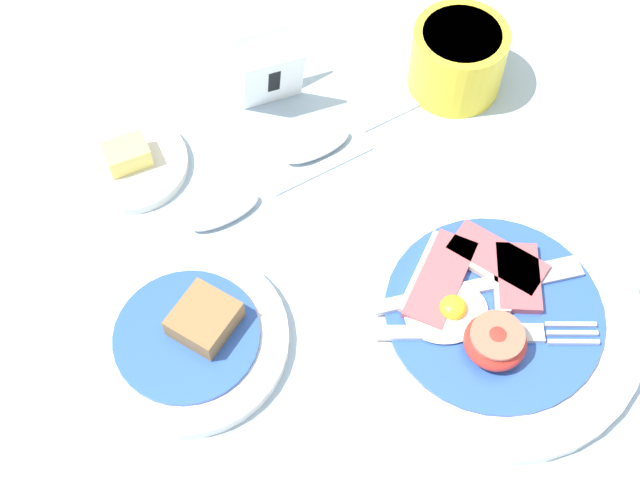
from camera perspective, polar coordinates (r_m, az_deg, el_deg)
name	(u,v)px	position (r m, az deg, el deg)	size (l,w,h in m)	color
ground_plane	(373,318)	(0.77, 3.41, -5.00)	(3.00, 3.00, 0.00)	#A3BCD1
breakfast_plate	(490,314)	(0.77, 10.83, -4.65)	(0.26, 0.26, 0.04)	silver
bread_plate	(189,337)	(0.76, -8.36, -6.16)	(0.17, 0.17, 0.04)	silver
sugar_cup	(458,58)	(0.90, 8.82, 11.46)	(0.09, 0.09, 0.07)	yellow
butter_dish	(130,163)	(0.86, -12.09, 4.86)	(0.11, 0.11, 0.03)	silver
number_card	(270,74)	(0.88, -3.23, 10.58)	(0.06, 0.05, 0.07)	white
teaspoon_by_saucer	(341,135)	(0.87, 1.38, 6.72)	(0.19, 0.08, 0.01)	silver
teaspoon_near_cup	(250,200)	(0.83, -4.48, 2.58)	(0.19, 0.08, 0.01)	silver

